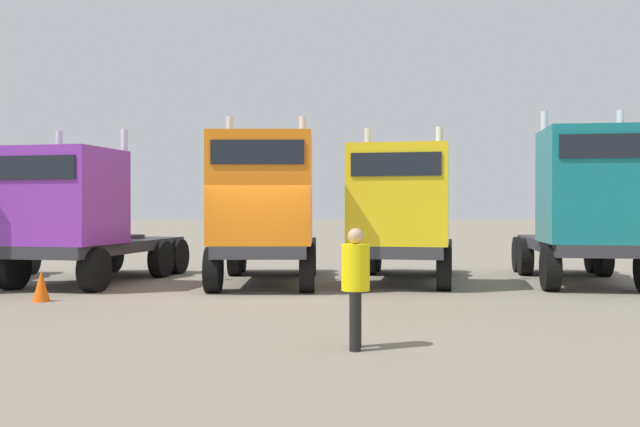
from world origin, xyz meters
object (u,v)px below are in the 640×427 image
object	(u,v)px
semi_truck_yellow	(401,214)
semi_truck_teal	(587,207)
semi_truck_purple	(78,216)
visitor_in_hivis	(355,279)
traffic_cone_near	(41,286)
semi_truck_orange	(264,209)

from	to	relation	value
semi_truck_yellow	semi_truck_teal	xyz separation A→B (m)	(4.63, -0.56, 0.18)
semi_truck_purple	visitor_in_hivis	xyz separation A→B (m)	(6.36, -8.13, -0.81)
semi_truck_purple	visitor_in_hivis	world-z (taller)	semi_truck_purple
semi_truck_teal	traffic_cone_near	distance (m)	13.08
visitor_in_hivis	traffic_cone_near	bearing A→B (deg)	147.90
semi_truck_purple	semi_truck_teal	world-z (taller)	semi_truck_teal
semi_truck_yellow	visitor_in_hivis	size ratio (longest dim) A/B	3.70
semi_truck_purple	traffic_cone_near	world-z (taller)	semi_truck_purple
semi_truck_yellow	semi_truck_teal	bearing A→B (deg)	96.29
semi_truck_orange	traffic_cone_near	distance (m)	5.52
semi_truck_purple	visitor_in_hivis	bearing A→B (deg)	52.65
semi_truck_purple	visitor_in_hivis	size ratio (longest dim) A/B	3.71
semi_truck_purple	semi_truck_teal	distance (m)	12.92
semi_truck_orange	semi_truck_yellow	xyz separation A→B (m)	(3.52, 0.31, -0.12)
semi_truck_purple	semi_truck_teal	size ratio (longest dim) A/B	0.96
semi_truck_purple	semi_truck_teal	bearing A→B (deg)	101.75
semi_truck_purple	semi_truck_yellow	bearing A→B (deg)	103.98
visitor_in_hivis	traffic_cone_near	world-z (taller)	visitor_in_hivis
semi_truck_teal	traffic_cone_near	bearing A→B (deg)	-69.56
semi_truck_orange	semi_truck_teal	size ratio (longest dim) A/B	1.00
semi_truck_orange	semi_truck_teal	distance (m)	8.16
semi_truck_teal	semi_truck_purple	bearing A→B (deg)	-82.78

